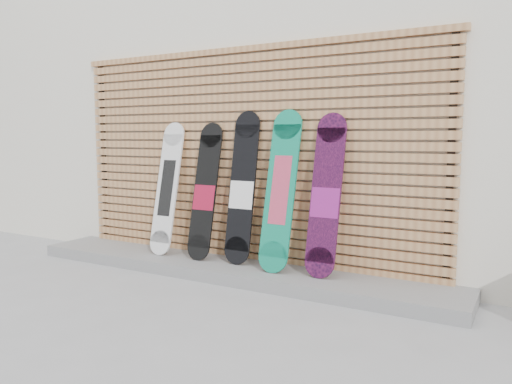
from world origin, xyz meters
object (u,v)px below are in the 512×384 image
Objects in this scene: snowboard_3 at (281,190)px; snowboard_4 at (326,196)px; snowboard_1 at (205,192)px; snowboard_0 at (167,188)px; snowboard_2 at (242,188)px.

snowboard_3 is 1.03× the size of snowboard_4.
snowboard_3 reaches higher than snowboard_1.
snowboard_0 is 1.01× the size of snowboard_1.
snowboard_0 is at bearing -179.93° from snowboard_4.
snowboard_2 is at bearing 178.34° from snowboard_4.
snowboard_3 is at bearing -1.50° from snowboard_1.
snowboard_4 is (1.34, -0.00, 0.04)m from snowboard_1.
snowboard_1 is 0.89m from snowboard_3.
snowboard_3 reaches higher than snowboard_4.
snowboard_0 is 1.39m from snowboard_3.
snowboard_0 is 0.96× the size of snowboard_4.
snowboard_1 is at bearing 178.50° from snowboard_3.
snowboard_3 is at bearing -177.25° from snowboard_4.
snowboard_0 is 0.93× the size of snowboard_2.
snowboard_1 is at bearing 0.45° from snowboard_0.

